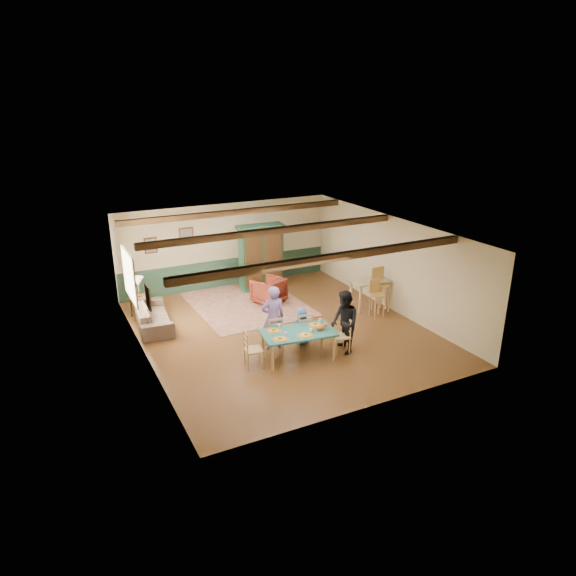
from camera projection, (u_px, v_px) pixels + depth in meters
name	position (u px, v px, depth m)	size (l,w,h in m)	color
floor	(282.00, 331.00, 13.51)	(8.00, 8.00, 0.00)	#533117
wall_back	(227.00, 245.00, 16.41)	(7.00, 0.02, 2.70)	beige
wall_left	(143.00, 305.00, 11.57)	(0.02, 8.00, 2.70)	beige
wall_right	(392.00, 264.00, 14.53)	(0.02, 8.00, 2.70)	beige
ceiling	(281.00, 231.00, 12.59)	(7.00, 8.00, 0.02)	white
wainscot_back	(228.00, 272.00, 16.70)	(6.95, 0.03, 0.90)	#1F392A
ceiling_beam_front	(330.00, 258.00, 10.69)	(6.95, 0.16, 0.16)	black
ceiling_beam_mid	(274.00, 231.00, 12.96)	(6.95, 0.16, 0.16)	black
ceiling_beam_back	(237.00, 212.00, 15.14)	(6.95, 0.16, 0.16)	black
window_left	(129.00, 275.00, 12.94)	(0.06, 1.60, 1.30)	white
picture_left_wall	(148.00, 297.00, 10.94)	(0.04, 0.42, 0.52)	gray
picture_back_a	(186.00, 236.00, 15.68)	(0.45, 0.04, 0.55)	gray
picture_back_b	(151.00, 245.00, 15.27)	(0.38, 0.04, 0.48)	gray
dining_table	(298.00, 346.00, 11.90)	(1.68, 0.93, 0.70)	#1E6055
dining_chair_far_left	(274.00, 333.00, 12.35)	(0.39, 0.41, 0.89)	tan
dining_chair_far_right	(303.00, 328.00, 12.58)	(0.39, 0.41, 0.89)	tan
dining_chair_end_left	(254.00, 349.00, 11.54)	(0.39, 0.41, 0.89)	tan
dining_chair_end_right	(340.00, 335.00, 12.20)	(0.39, 0.41, 0.89)	tan
person_man	(273.00, 318.00, 12.29)	(0.59, 0.38, 1.61)	#745B9D
person_woman	(344.00, 322.00, 12.12)	(0.75, 0.58, 1.54)	black
person_child	(302.00, 326.00, 12.64)	(0.46, 0.30, 0.94)	#2A5BA8
cat	(321.00, 327.00, 11.83)	(0.34, 0.13, 0.17)	#D05924
place_setting_near_left	(280.00, 337.00, 11.40)	(0.37, 0.28, 0.11)	yellow
place_setting_near_center	(306.00, 333.00, 11.58)	(0.37, 0.28, 0.11)	yellow
place_setting_far_left	(274.00, 329.00, 11.81)	(0.37, 0.28, 0.11)	yellow
place_setting_far_right	(315.00, 323.00, 12.13)	(0.37, 0.28, 0.11)	yellow
area_rug	(247.00, 304.00, 15.29)	(3.06, 3.63, 0.01)	#C5AD8F
armoire	(261.00, 257.00, 16.24)	(1.47, 0.59, 2.08)	#153525
armchair	(269.00, 290.00, 15.29)	(0.82, 0.84, 0.76)	#44130D
sofa	(153.00, 315.00, 13.70)	(2.10, 0.82, 0.61)	#43332A
end_table	(141.00, 307.00, 14.24)	(0.50, 0.50, 0.62)	black
table_lamp	(138.00, 287.00, 14.04)	(0.31, 0.31, 0.57)	beige
counter_table	(369.00, 295.00, 14.79)	(1.06, 0.62, 0.88)	beige
bar_stool_left	(377.00, 299.00, 14.20)	(0.38, 0.41, 1.06)	tan
bar_stool_right	(381.00, 290.00, 14.60)	(0.45, 0.49, 1.27)	tan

